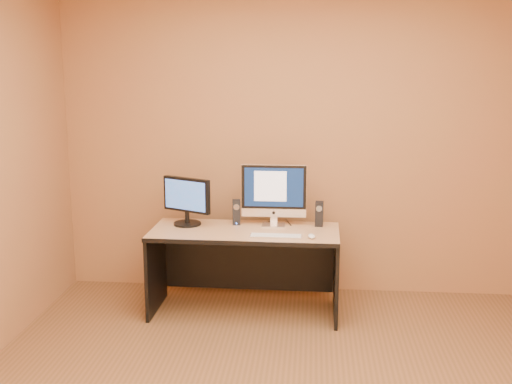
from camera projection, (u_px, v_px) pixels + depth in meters
walls at (291, 188)px, 3.39m from camera, size 4.00×4.00×2.60m
desk at (245, 272)px, 5.01m from camera, size 1.46×0.65×0.67m
imac at (274, 195)px, 5.03m from camera, size 0.52×0.19×0.50m
second_monitor at (187, 201)px, 5.07m from camera, size 0.49×0.38×0.38m
speaker_left at (236, 212)px, 5.10m from camera, size 0.07×0.07×0.20m
speaker_right at (319, 214)px, 5.04m from camera, size 0.07×0.07×0.20m
keyboard at (276, 236)px, 4.76m from camera, size 0.39×0.11×0.02m
mouse at (312, 236)px, 4.72m from camera, size 0.07×0.10×0.03m
cable_a at (288, 222)px, 5.17m from camera, size 0.06×0.19×0.01m
cable_b at (270, 221)px, 5.20m from camera, size 0.10×0.14×0.01m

